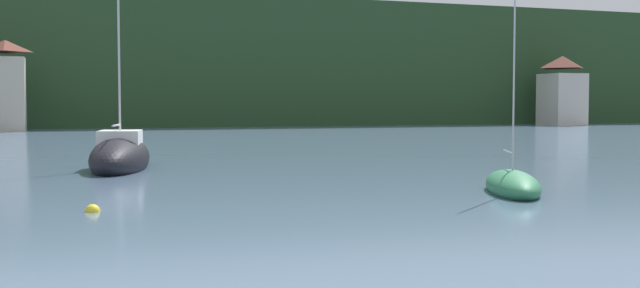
# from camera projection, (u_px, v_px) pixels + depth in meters

# --- Properties ---
(wooded_hillside) EXTENTS (352.00, 58.16, 37.23)m
(wooded_hillside) POSITION_uv_depth(u_px,v_px,m) (18.00, 78.00, 114.48)
(wooded_hillside) COLOR #264223
(wooded_hillside) RESTS_ON ground_plane
(shore_building_westcentral) EXTENTS (3.92, 3.69, 9.41)m
(shore_building_westcentral) POSITION_uv_depth(u_px,v_px,m) (6.00, 87.00, 77.40)
(shore_building_westcentral) COLOR #BCB29E
(shore_building_westcentral) RESTS_ON ground_plane
(shore_building_central) EXTENTS (4.98, 5.13, 9.21)m
(shore_building_central) POSITION_uv_depth(u_px,v_px,m) (562.00, 92.00, 100.13)
(shore_building_central) COLOR beige
(shore_building_central) RESTS_ON ground_plane
(sailboat_far_5) EXTENTS (3.86, 8.17, 9.54)m
(sailboat_far_5) POSITION_uv_depth(u_px,v_px,m) (120.00, 157.00, 32.83)
(sailboat_far_5) COLOR black
(sailboat_far_5) RESTS_ON ground_plane
(sailboat_mid_6) EXTENTS (3.36, 5.01, 7.09)m
(sailboat_mid_6) POSITION_uv_depth(u_px,v_px,m) (512.00, 185.00, 24.00)
(sailboat_mid_6) COLOR #2D754C
(sailboat_mid_6) RESTS_ON ground_plane
(mooring_buoy_near) EXTENTS (0.40, 0.40, 0.40)m
(mooring_buoy_near) POSITION_uv_depth(u_px,v_px,m) (93.00, 212.00, 19.79)
(mooring_buoy_near) COLOR yellow
(mooring_buoy_near) RESTS_ON ground_plane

